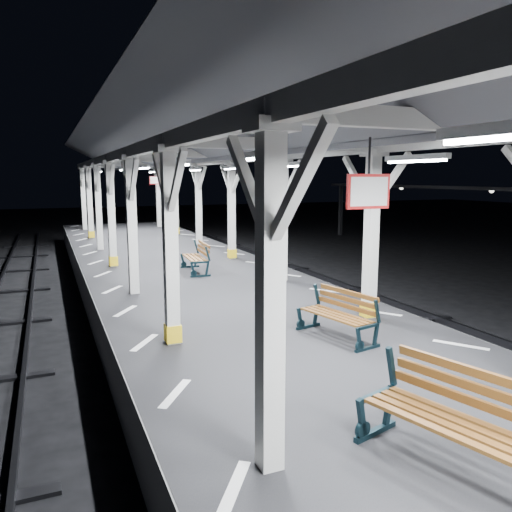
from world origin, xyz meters
TOP-DOWN VIEW (x-y plane):
  - ground at (0.00, 0.00)m, footprint 120.00×120.00m
  - platform at (0.00, 0.00)m, footprint 6.00×50.00m
  - hazard_stripes_left at (-2.45, 0.00)m, footprint 1.00×48.00m
  - hazard_stripes_right at (2.45, 0.00)m, footprint 1.00×48.00m
  - canopy at (0.00, -0.02)m, footprint 5.40×49.00m
  - bench_near at (-0.33, -2.70)m, footprint 1.13×1.92m
  - bench_mid at (0.79, 1.16)m, footprint 0.87×1.62m
  - bench_far at (0.21, 8.08)m, footprint 0.73×1.66m

SIDE VIEW (x-z plane):
  - ground at x=0.00m, z-range 0.00..0.00m
  - platform at x=0.00m, z-range 0.00..1.00m
  - hazard_stripes_left at x=-2.45m, z-range 1.00..1.01m
  - hazard_stripes_right at x=2.45m, z-range 1.00..1.01m
  - bench_mid at x=0.79m, z-range 1.03..1.86m
  - bench_far at x=0.21m, z-range 1.03..1.91m
  - bench_near at x=-0.33m, z-range 1.03..2.01m
  - canopy at x=0.00m, z-range 2.23..6.88m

